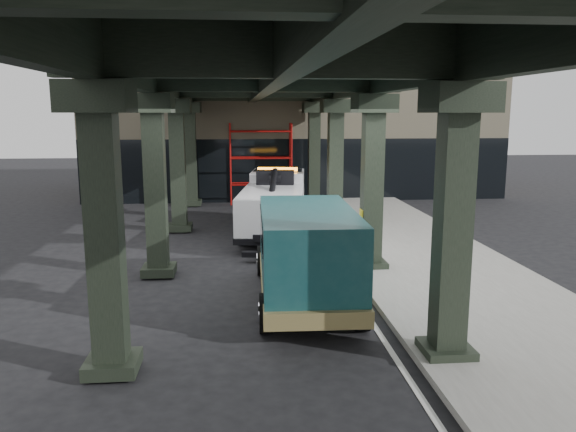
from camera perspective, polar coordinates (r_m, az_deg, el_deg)
ground at (r=14.19m, az=-0.17°, el=-8.05°), size 90.00×90.00×0.00m
sidewalk at (r=17.00m, az=14.57°, el=-4.98°), size 5.00×40.00×0.15m
lane_stripe at (r=16.30m, az=5.20°, el=-5.60°), size 0.12×38.00×0.01m
viaduct at (r=15.45m, az=-2.37°, el=14.00°), size 7.40×32.00×6.40m
building at (r=33.56m, az=0.24°, el=9.59°), size 22.00×10.00×8.00m
scaffolding at (r=28.17m, az=-2.80°, el=5.56°), size 3.08×0.88×4.00m
tow_truck at (r=21.17m, az=-1.34°, el=1.47°), size 3.02×7.68×2.46m
towed_van at (r=13.33m, az=1.85°, el=-3.67°), size 2.45×5.80×2.33m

